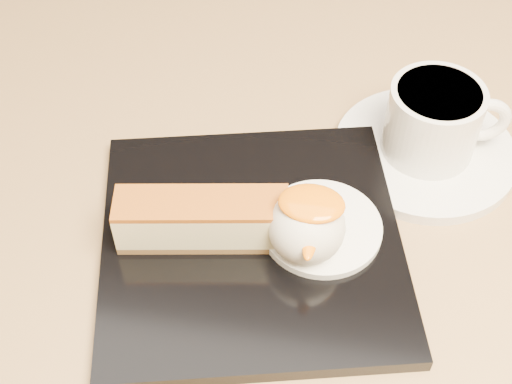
% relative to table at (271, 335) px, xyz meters
% --- Properties ---
extents(table, '(0.80, 0.80, 0.72)m').
position_rel_table_xyz_m(table, '(0.00, 0.00, 0.00)').
color(table, black).
rests_on(table, ground).
extents(dessert_plate, '(0.27, 0.27, 0.01)m').
position_rel_table_xyz_m(dessert_plate, '(-0.01, -0.02, 0.16)').
color(dessert_plate, black).
rests_on(dessert_plate, table).
extents(cheesecake, '(0.13, 0.05, 0.04)m').
position_rel_table_xyz_m(cheesecake, '(-0.05, -0.02, 0.19)').
color(cheesecake, brown).
rests_on(cheesecake, dessert_plate).
extents(cream_smear, '(0.09, 0.09, 0.01)m').
position_rel_table_xyz_m(cream_smear, '(0.04, -0.00, 0.17)').
color(cream_smear, white).
rests_on(cream_smear, dessert_plate).
extents(ice_cream_scoop, '(0.05, 0.05, 0.05)m').
position_rel_table_xyz_m(ice_cream_scoop, '(0.03, -0.02, 0.19)').
color(ice_cream_scoop, white).
rests_on(ice_cream_scoop, cream_smear).
extents(mango_sauce, '(0.05, 0.04, 0.01)m').
position_rel_table_xyz_m(mango_sauce, '(0.03, -0.02, 0.22)').
color(mango_sauce, orange).
rests_on(mango_sauce, ice_cream_scoop).
extents(mint_sprig, '(0.03, 0.02, 0.00)m').
position_rel_table_xyz_m(mint_sprig, '(0.01, 0.02, 0.17)').
color(mint_sprig, green).
rests_on(mint_sprig, cream_smear).
extents(saucer, '(0.15, 0.15, 0.01)m').
position_rel_table_xyz_m(saucer, '(0.11, 0.10, 0.16)').
color(saucer, white).
rests_on(saucer, table).
extents(coffee_cup, '(0.10, 0.07, 0.06)m').
position_rel_table_xyz_m(coffee_cup, '(0.11, 0.10, 0.20)').
color(coffee_cup, white).
rests_on(coffee_cup, saucer).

